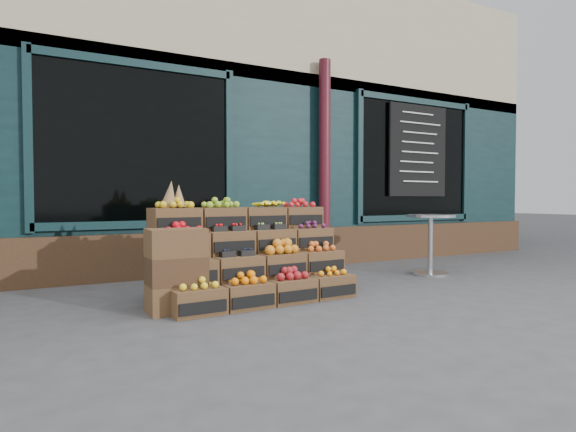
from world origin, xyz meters
TOP-DOWN VIEW (x-y plane):
  - ground at (0.00, 0.00)m, footprint 60.00×60.00m
  - shop_facade at (0.00, 5.11)m, footprint 12.00×6.24m
  - crate_display at (-0.83, 0.41)m, footprint 2.01×1.04m
  - spare_crates at (-1.69, 0.16)m, footprint 0.52×0.36m
  - bistro_table at (2.00, 0.62)m, footprint 0.66×0.66m
  - shopkeeper at (-2.03, 2.80)m, footprint 0.75×0.62m

SIDE VIEW (x-z plane):
  - ground at x=0.00m, z-range 0.00..0.00m
  - crate_display at x=-0.83m, z-range -0.24..1.00m
  - spare_crates at x=-1.69m, z-range 0.00..0.77m
  - bistro_table at x=2.00m, z-range 0.10..0.94m
  - shopkeeper at x=-2.03m, z-range 0.00..1.78m
  - shop_facade at x=0.00m, z-range 0.00..4.80m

